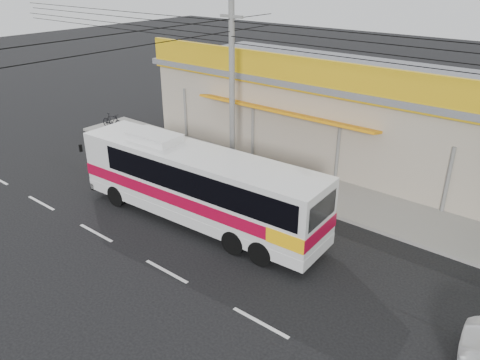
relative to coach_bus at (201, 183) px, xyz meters
The scene contains 8 objects.
ground 2.32m from the coach_bus, 28.41° to the right, with size 120.00×120.00×0.00m, color black.
sidewalk 5.71m from the coach_bus, 76.17° to the left, with size 30.00×3.20×0.15m, color gray.
lane_markings 3.89m from the coach_bus, 67.87° to the right, with size 50.00×0.12×0.01m, color silver, non-canonical shape.
storefront_building 10.92m from the coach_bus, 83.16° to the left, with size 22.60×9.20×5.70m.
coach_bus is the anchor object (origin of this frame).
motorbike_red 8.50m from the coach_bus, 148.10° to the left, with size 0.58×1.67×0.88m, color maroon.
motorbike_dark 13.19m from the coach_bus, 158.19° to the left, with size 0.46×1.64×0.99m, color black.
utility_pole 7.27m from the coach_bus, 116.23° to the left, with size 34.00×14.00×8.29m.
Camera 1 is at (10.22, -11.17, 9.57)m, focal length 35.00 mm.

